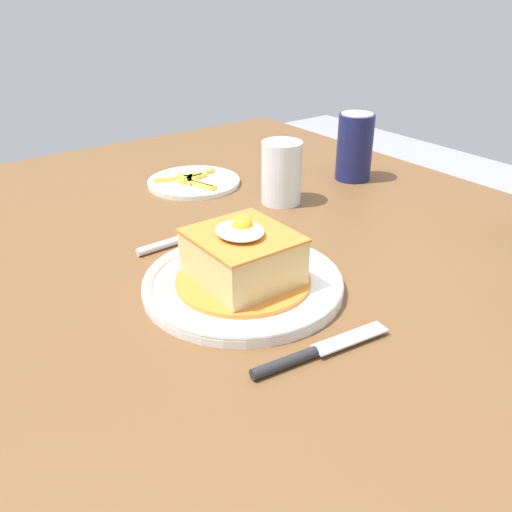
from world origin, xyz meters
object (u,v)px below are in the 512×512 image
(drinking_glass, at_px, (281,177))
(knife, at_px, (304,356))
(soda_can, at_px, (355,147))
(side_plate_fries, at_px, (194,182))
(fork, at_px, (174,241))
(main_plate, at_px, (243,283))

(drinking_glass, bearing_deg, knife, -35.65)
(knife, height_order, soda_can, soda_can)
(side_plate_fries, bearing_deg, knife, -18.88)
(fork, distance_m, soda_can, 0.42)
(main_plate, xyz_separation_m, side_plate_fries, (-0.36, 0.14, -0.00))
(main_plate, bearing_deg, fork, -176.86)
(side_plate_fries, bearing_deg, fork, -37.03)
(soda_can, relative_size, drinking_glass, 1.18)
(drinking_glass, height_order, side_plate_fries, drinking_glass)
(main_plate, distance_m, side_plate_fries, 0.39)
(soda_can, distance_m, side_plate_fries, 0.31)
(drinking_glass, bearing_deg, soda_can, 93.81)
(fork, xyz_separation_m, soda_can, (-0.05, 0.41, 0.06))
(knife, height_order, drinking_glass, drinking_glass)
(main_plate, xyz_separation_m, soda_can, (-0.21, 0.41, 0.05))
(main_plate, height_order, fork, main_plate)
(fork, xyz_separation_m, side_plate_fries, (-0.20, 0.15, -0.00))
(fork, xyz_separation_m, knife, (0.31, -0.02, 0.00))
(main_plate, relative_size, fork, 1.76)
(fork, distance_m, knife, 0.31)
(fork, xyz_separation_m, drinking_glass, (-0.04, 0.23, 0.04))
(main_plate, relative_size, soda_can, 2.00)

